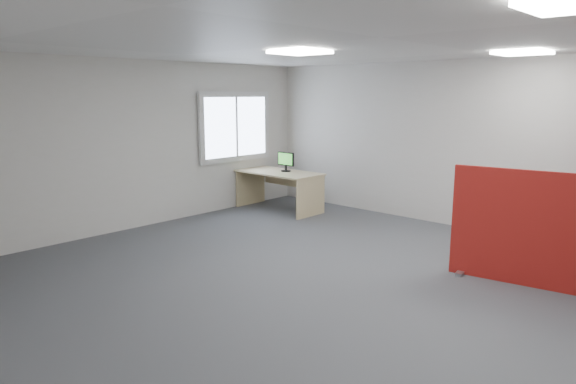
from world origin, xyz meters
The scene contains 10 objects.
floor centered at (0.00, 0.00, 0.00)m, with size 9.00×9.00×0.00m, color #4E5055.
ceiling centered at (0.00, 0.00, 2.70)m, with size 9.00×7.00×0.02m, color white.
wall_back centered at (0.00, 3.50, 1.35)m, with size 9.00×0.02×2.70m, color silver.
wall_front centered at (0.00, -3.50, 1.35)m, with size 9.00×0.02×2.70m, color silver.
wall_left centered at (-4.50, 0.00, 1.35)m, with size 0.02×7.00×2.70m, color silver.
window centered at (-4.44, 2.00, 1.55)m, with size 0.06×1.70×1.30m.
ceiling_lights centered at (0.33, 0.67, 2.67)m, with size 4.10×4.10×0.04m.
red_divider centered at (1.11, 1.48, 0.66)m, with size 1.76×0.32×1.33m.
second_desk centered at (-3.68, 2.43, 0.55)m, with size 1.62×0.81×0.73m.
monitor_second centered at (-3.61, 2.50, 0.93)m, with size 0.40×0.18×0.36m.
Camera 1 is at (2.88, -4.45, 2.15)m, focal length 32.00 mm.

